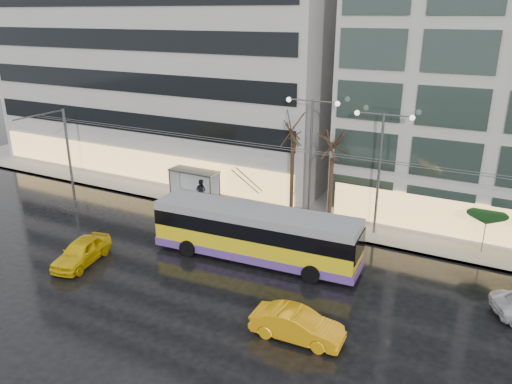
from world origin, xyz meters
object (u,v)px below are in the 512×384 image
Objects in this scene: trolleybus at (255,235)px; taxi_a at (82,252)px; bus_shelter at (192,177)px; street_lamp_near at (311,144)px.

taxi_a is (-9.34, -5.49, -0.88)m from trolleybus.
taxi_a is at bearing -88.32° from bus_shelter.
street_lamp_near reaches higher than bus_shelter.
bus_shelter is 0.47× the size of street_lamp_near.
street_lamp_near is 1.98× the size of taxi_a.
trolleybus is 3.18× the size of bus_shelter.
taxi_a is at bearing -128.19° from street_lamp_near.
street_lamp_near is 17.01m from taxi_a.
bus_shelter is 11.14m from street_lamp_near.
street_lamp_near reaches higher than taxi_a.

